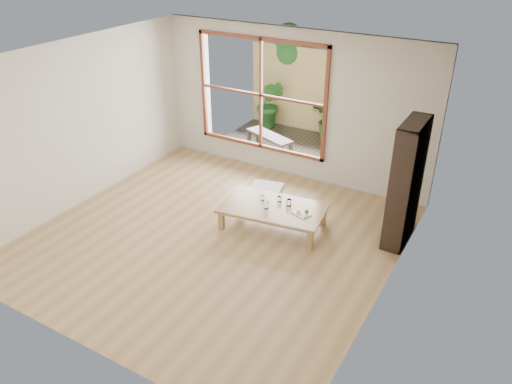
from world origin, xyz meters
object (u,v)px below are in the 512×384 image
low_table (273,209)px  bookshelf (406,184)px  food_tray (302,213)px  garden_bench (269,138)px

low_table → bookshelf: (1.74, 0.62, 0.61)m
food_tray → garden_bench: size_ratio=0.26×
bookshelf → garden_bench: (-3.12, 1.78, -0.59)m
bookshelf → garden_bench: 3.64m
low_table → food_tray: food_tray is taller
low_table → garden_bench: 2.76m
low_table → food_tray: bearing=-5.6°
bookshelf → food_tray: 1.51m
food_tray → garden_bench: (-1.85, 2.38, -0.04)m
bookshelf → garden_bench: bearing=150.3°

